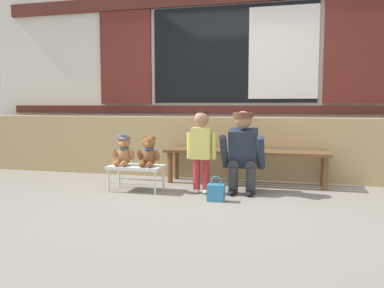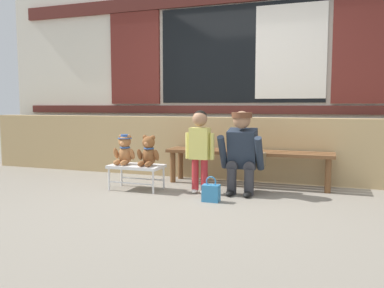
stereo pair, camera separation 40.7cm
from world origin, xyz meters
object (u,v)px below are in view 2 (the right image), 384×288
at_px(handbag_on_ground, 211,193).
at_px(child_standing, 200,142).
at_px(wooden_bench_long, 248,156).
at_px(teddy_bear_plain, 148,152).
at_px(teddy_bear_with_hat, 124,150).
at_px(adult_crouching, 243,152).
at_px(small_display_bench, 136,168).

bearing_deg(handbag_on_ground, child_standing, 124.87).
height_order(wooden_bench_long, teddy_bear_plain, teddy_bear_plain).
distance_m(wooden_bench_long, teddy_bear_with_hat, 1.54).
xyz_separation_m(teddy_bear_plain, adult_crouching, (1.09, 0.22, 0.02)).
xyz_separation_m(small_display_bench, child_standing, (0.78, 0.06, 0.33)).
bearing_deg(adult_crouching, handbag_on_ground, -114.60).
relative_size(wooden_bench_long, handbag_on_ground, 7.72).
distance_m(wooden_bench_long, adult_crouching, 0.51).
relative_size(wooden_bench_long, child_standing, 2.19).
xyz_separation_m(wooden_bench_long, teddy_bear_with_hat, (-1.37, -0.71, 0.10)).
height_order(child_standing, handbag_on_ground, child_standing).
bearing_deg(small_display_bench, teddy_bear_plain, 0.51).
bearing_deg(adult_crouching, child_standing, -161.30).
bearing_deg(child_standing, small_display_bench, -175.52).
distance_m(teddy_bear_plain, adult_crouching, 1.11).
bearing_deg(teddy_bear_plain, teddy_bear_with_hat, 179.87).
height_order(wooden_bench_long, adult_crouching, adult_crouching).
relative_size(child_standing, handbag_on_ground, 3.52).
xyz_separation_m(small_display_bench, adult_crouching, (1.25, 0.22, 0.21)).
distance_m(adult_crouching, handbag_on_ground, 0.67).
bearing_deg(wooden_bench_long, small_display_bench, -149.41).
bearing_deg(child_standing, handbag_on_ground, -55.13).
relative_size(small_display_bench, handbag_on_ground, 2.35).
distance_m(small_display_bench, adult_crouching, 1.29).
bearing_deg(teddy_bear_with_hat, wooden_bench_long, 27.49).
distance_m(small_display_bench, child_standing, 0.85).
xyz_separation_m(small_display_bench, teddy_bear_with_hat, (-0.16, 0.00, 0.21)).
bearing_deg(adult_crouching, teddy_bear_with_hat, -171.23).
height_order(wooden_bench_long, handbag_on_ground, wooden_bench_long).
distance_m(wooden_bench_long, small_display_bench, 1.41).
height_order(adult_crouching, handbag_on_ground, adult_crouching).
bearing_deg(teddy_bear_with_hat, adult_crouching, 8.77).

